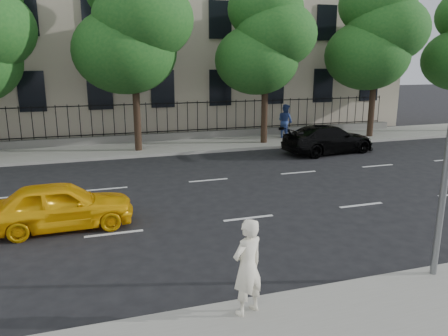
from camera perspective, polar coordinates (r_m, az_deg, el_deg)
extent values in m
plane|color=black|center=(11.30, 7.82, -10.77)|extent=(120.00, 120.00, 0.00)
cube|color=gray|center=(24.11, -6.58, 2.84)|extent=(60.00, 4.00, 0.15)
cube|color=slate|center=(25.70, -7.35, 4.14)|extent=(30.00, 0.50, 0.40)
cube|color=black|center=(25.65, -7.37, 4.80)|extent=(28.80, 0.05, 0.05)
cube|color=black|center=(25.45, -7.48, 8.35)|extent=(28.80, 0.05, 0.05)
cylinder|color=#382619|center=(22.74, -11.28, 6.43)|extent=(0.36, 0.36, 3.32)
ellipsoid|color=#1B521C|center=(22.82, -12.80, 14.65)|extent=(5.13, 5.13, 4.21)
ellipsoid|color=#1B521C|center=(22.50, -10.49, 18.56)|extent=(4.86, 4.86, 4.00)
cylinder|color=#382619|center=(24.55, 5.29, 6.89)|extent=(0.36, 0.36, 3.08)
ellipsoid|color=#1B521C|center=(24.48, 4.28, 13.89)|extent=(4.56, 4.56, 3.74)
ellipsoid|color=#1B521C|center=(24.41, 6.85, 16.93)|extent=(4.32, 4.32, 3.55)
ellipsoid|color=#1B521C|center=(24.90, 5.44, 19.95)|extent=(4.08, 4.08, 3.36)
cylinder|color=#382619|center=(28.01, 18.71, 7.24)|extent=(0.36, 0.36, 3.22)
ellipsoid|color=#1B521C|center=(27.86, 18.18, 13.80)|extent=(4.94, 4.94, 4.06)
ellipsoid|color=#1B521C|center=(28.04, 20.58, 16.54)|extent=(4.68, 4.68, 3.85)
ellipsoid|color=#1B521C|center=(28.40, 19.38, 19.50)|extent=(4.42, 4.42, 3.64)
imported|color=yellow|center=(13.27, -20.55, -4.59)|extent=(4.05, 1.71, 1.37)
imported|color=black|center=(23.11, 13.47, 3.70)|extent=(5.21, 2.64, 1.45)
imported|color=white|center=(8.09, 3.09, -12.79)|extent=(0.79, 0.66, 1.84)
imported|color=navy|center=(26.25, 8.00, 6.09)|extent=(1.05, 1.17, 2.00)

